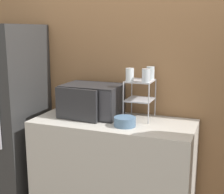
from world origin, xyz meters
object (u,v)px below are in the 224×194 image
object	(u,v)px
dish_rack	(140,91)
glass_back_right	(150,73)
bowl	(125,122)
glass_front_left	(130,75)
refrigerator	(7,114)
microwave	(91,100)
glass_front_right	(146,76)

from	to	relation	value
dish_rack	glass_back_right	size ratio (longest dim) A/B	3.05
glass_back_right	bowl	size ratio (longest dim) A/B	0.63
dish_rack	glass_front_left	distance (m)	0.19
dish_rack	refrigerator	bearing A→B (deg)	-172.93
dish_rack	glass_front_left	size ratio (longest dim) A/B	3.05
bowl	refrigerator	bearing A→B (deg)	175.66
dish_rack	refrigerator	distance (m)	1.37
microwave	glass_back_right	distance (m)	0.60
glass_back_right	dish_rack	bearing A→B (deg)	-129.50
refrigerator	bowl	bearing A→B (deg)	-4.34
glass_front_right	refrigerator	distance (m)	1.48
glass_front_right	glass_front_left	bearing A→B (deg)	-179.13
microwave	bowl	distance (m)	0.45
glass_front_left	refrigerator	world-z (taller)	refrigerator
dish_rack	glass_back_right	world-z (taller)	glass_back_right
bowl	refrigerator	world-z (taller)	refrigerator
microwave	bowl	world-z (taller)	microwave
glass_front_left	glass_front_right	world-z (taller)	same
dish_rack	glass_front_right	size ratio (longest dim) A/B	3.05
glass_front_left	bowl	bearing A→B (deg)	-83.97
glass_front_left	refrigerator	distance (m)	1.34
refrigerator	glass_front_left	bearing A→B (deg)	3.56
glass_back_right	bowl	world-z (taller)	glass_back_right
microwave	glass_front_right	xyz separation A→B (m)	(0.52, -0.01, 0.26)
dish_rack	bowl	xyz separation A→B (m)	(-0.05, -0.26, -0.21)
microwave	glass_front_left	xyz separation A→B (m)	(0.37, -0.01, 0.26)
microwave	refrigerator	xyz separation A→B (m)	(-0.89, -0.09, -0.19)
dish_rack	bowl	world-z (taller)	dish_rack
glass_front_right	dish_rack	bearing A→B (deg)	131.93
glass_front_left	bowl	xyz separation A→B (m)	(0.02, -0.18, -0.37)
microwave	dish_rack	world-z (taller)	dish_rack
glass_front_right	refrigerator	bearing A→B (deg)	-176.72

